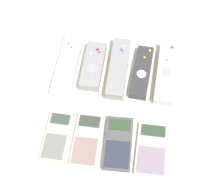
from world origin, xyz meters
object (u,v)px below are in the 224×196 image
calculator_1 (87,140)px  calculator_2 (118,143)px  remote_4 (167,73)px  remote_0 (68,64)px  calculator_3 (152,149)px  calculator_0 (57,136)px  remote_2 (118,68)px  remote_3 (142,72)px  remote_1 (93,66)px

calculator_1 → calculator_2: 0.08m
calculator_1 → calculator_2: (0.08, -0.00, 0.00)m
remote_4 → calculator_1: remote_4 is taller
remote_0 → calculator_3: 0.36m
remote_4 → calculator_3: remote_4 is taller
remote_4 → calculator_0: bearing=-137.8°
remote_2 → remote_3: (0.07, -0.00, -0.00)m
remote_0 → remote_2: size_ratio=1.05×
remote_3 → calculator_0: (-0.20, -0.23, -0.00)m
calculator_0 → remote_1: bearing=75.8°
remote_0 → remote_1: (0.08, -0.00, 0.00)m
remote_2 → calculator_2: (0.03, -0.23, -0.01)m
remote_0 → calculator_3: (0.27, -0.23, -0.00)m
remote_3 → calculator_3: 0.24m
remote_1 → remote_3: 0.14m
calculator_2 → calculator_3: 0.09m
remote_0 → remote_3: (0.22, -0.00, 0.00)m
remote_1 → calculator_3: 0.30m
calculator_3 → remote_4: bearing=84.1°
remote_1 → calculator_2: size_ratio=1.05×
calculator_0 → calculator_3: calculator_0 is taller
remote_1 → calculator_3: size_ratio=1.09×
calculator_1 → calculator_3: 0.17m
remote_3 → remote_2: bearing=179.9°
remote_0 → calculator_2: size_ratio=1.40×
remote_1 → calculator_0: remote_1 is taller
remote_1 → calculator_2: bearing=-65.5°
remote_0 → calculator_2: 0.29m
remote_0 → remote_2: bearing=2.6°
remote_0 → calculator_3: remote_0 is taller
remote_0 → remote_2: remote_2 is taller
remote_3 → remote_4: bearing=7.2°
remote_2 → remote_4: size_ratio=0.98×
remote_2 → remote_4: bearing=0.6°
remote_3 → calculator_3: size_ratio=1.20×
remote_2 → calculator_3: remote_2 is taller
calculator_1 → remote_2: bearing=76.3°
remote_2 → calculator_2: bearing=-83.0°
remote_3 → calculator_2: 0.23m
remote_2 → calculator_2: size_ratio=1.33×
remote_3 → calculator_2: remote_3 is taller
calculator_1 → calculator_3: (0.17, -0.00, -0.00)m
calculator_2 → calculator_3: size_ratio=1.03×
remote_0 → remote_1: size_ratio=1.33×
remote_4 → calculator_3: bearing=-94.1°
calculator_2 → remote_1: bearing=111.6°
remote_4 → calculator_3: 0.24m
remote_4 → calculator_1: 0.31m
remote_2 → remote_3: size_ratio=1.14×
calculator_2 → remote_4: bearing=62.0°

